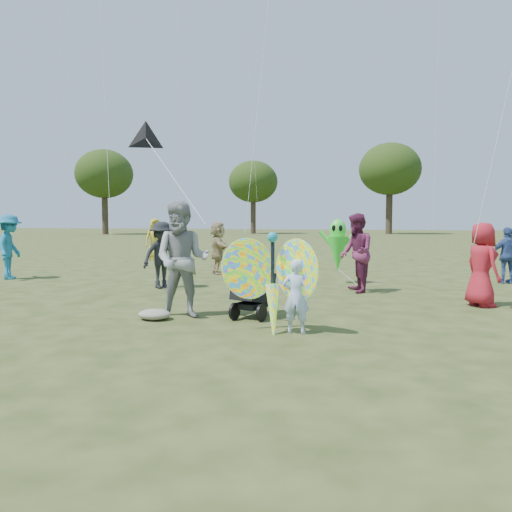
{
  "coord_description": "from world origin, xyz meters",
  "views": [
    {
      "loc": [
        2.0,
        -6.75,
        1.73
      ],
      "look_at": [
        -0.2,
        1.5,
        1.1
      ],
      "focal_mm": 35.0,
      "sensor_mm": 36.0,
      "label": 1
    }
  ],
  "objects_px": {
    "crowd_c": "(508,255)",
    "alien_kite": "(338,248)",
    "adult_man": "(182,260)",
    "crowd_g": "(155,239)",
    "crowd_d": "(218,248)",
    "crowd_i": "(10,247)",
    "crowd_b": "(162,255)",
    "child_girl": "(296,296)",
    "butterfly_kite": "(273,282)",
    "jogging_stroller": "(254,282)",
    "crowd_a": "(482,265)",
    "crowd_e": "(356,253)"
  },
  "relations": [
    {
      "from": "child_girl",
      "to": "crowd_g",
      "type": "bearing_deg",
      "value": -56.59
    },
    {
      "from": "crowd_a",
      "to": "crowd_g",
      "type": "distance_m",
      "value": 14.58
    },
    {
      "from": "jogging_stroller",
      "to": "butterfly_kite",
      "type": "relative_size",
      "value": 0.64
    },
    {
      "from": "crowd_b",
      "to": "crowd_e",
      "type": "bearing_deg",
      "value": -50.83
    },
    {
      "from": "crowd_g",
      "to": "alien_kite",
      "type": "height_order",
      "value": "crowd_g"
    },
    {
      "from": "adult_man",
      "to": "alien_kite",
      "type": "bearing_deg",
      "value": 60.88
    },
    {
      "from": "crowd_d",
      "to": "crowd_g",
      "type": "height_order",
      "value": "crowd_g"
    },
    {
      "from": "jogging_stroller",
      "to": "butterfly_kite",
      "type": "bearing_deg",
      "value": -45.84
    },
    {
      "from": "child_girl",
      "to": "crowd_e",
      "type": "bearing_deg",
      "value": -98.51
    },
    {
      "from": "crowd_g",
      "to": "adult_man",
      "type": "bearing_deg",
      "value": -103.89
    },
    {
      "from": "crowd_c",
      "to": "child_girl",
      "type": "bearing_deg",
      "value": 42.53
    },
    {
      "from": "alien_kite",
      "to": "crowd_a",
      "type": "bearing_deg",
      "value": -42.35
    },
    {
      "from": "crowd_d",
      "to": "butterfly_kite",
      "type": "height_order",
      "value": "crowd_d"
    },
    {
      "from": "jogging_stroller",
      "to": "crowd_a",
      "type": "bearing_deg",
      "value": 43.98
    },
    {
      "from": "crowd_b",
      "to": "crowd_e",
      "type": "distance_m",
      "value": 4.79
    },
    {
      "from": "crowd_b",
      "to": "butterfly_kite",
      "type": "relative_size",
      "value": 0.96
    },
    {
      "from": "child_girl",
      "to": "alien_kite",
      "type": "bearing_deg",
      "value": -91.13
    },
    {
      "from": "crowd_d",
      "to": "butterfly_kite",
      "type": "xyz_separation_m",
      "value": [
        3.52,
        -7.54,
        -0.06
      ]
    },
    {
      "from": "crowd_i",
      "to": "crowd_g",
      "type": "bearing_deg",
      "value": -28.82
    },
    {
      "from": "adult_man",
      "to": "crowd_i",
      "type": "height_order",
      "value": "adult_man"
    },
    {
      "from": "child_girl",
      "to": "butterfly_kite",
      "type": "bearing_deg",
      "value": -1.62
    },
    {
      "from": "crowd_c",
      "to": "crowd_e",
      "type": "distance_m",
      "value": 4.71
    },
    {
      "from": "adult_man",
      "to": "alien_kite",
      "type": "relative_size",
      "value": 1.17
    },
    {
      "from": "crowd_b",
      "to": "crowd_g",
      "type": "bearing_deg",
      "value": 60.61
    },
    {
      "from": "child_girl",
      "to": "alien_kite",
      "type": "height_order",
      "value": "alien_kite"
    },
    {
      "from": "crowd_c",
      "to": "butterfly_kite",
      "type": "xyz_separation_m",
      "value": [
        -4.81,
        -7.3,
        0.01
      ]
    },
    {
      "from": "adult_man",
      "to": "crowd_c",
      "type": "distance_m",
      "value": 9.34
    },
    {
      "from": "crowd_i",
      "to": "adult_man",
      "type": "bearing_deg",
      "value": -141.63
    },
    {
      "from": "crowd_c",
      "to": "crowd_g",
      "type": "xyz_separation_m",
      "value": [
        -12.83,
        4.92,
        0.12
      ]
    },
    {
      "from": "adult_man",
      "to": "crowd_g",
      "type": "xyz_separation_m",
      "value": [
        -6.23,
        11.53,
        -0.13
      ]
    },
    {
      "from": "crowd_c",
      "to": "crowd_i",
      "type": "xyz_separation_m",
      "value": [
        -13.69,
        -2.61,
        0.17
      ]
    },
    {
      "from": "crowd_c",
      "to": "jogging_stroller",
      "type": "relative_size",
      "value": 1.37
    },
    {
      "from": "butterfly_kite",
      "to": "crowd_g",
      "type": "bearing_deg",
      "value": 123.24
    },
    {
      "from": "crowd_e",
      "to": "crowd_i",
      "type": "xyz_separation_m",
      "value": [
        -9.85,
        0.11,
        -0.0
      ]
    },
    {
      "from": "crowd_a",
      "to": "butterfly_kite",
      "type": "height_order",
      "value": "crowd_a"
    },
    {
      "from": "crowd_b",
      "to": "alien_kite",
      "type": "height_order",
      "value": "alien_kite"
    },
    {
      "from": "crowd_c",
      "to": "alien_kite",
      "type": "distance_m",
      "value": 4.59
    },
    {
      "from": "adult_man",
      "to": "jogging_stroller",
      "type": "bearing_deg",
      "value": 11.51
    },
    {
      "from": "adult_man",
      "to": "crowd_g",
      "type": "relative_size",
      "value": 1.15
    },
    {
      "from": "butterfly_kite",
      "to": "crowd_c",
      "type": "bearing_deg",
      "value": 56.61
    },
    {
      "from": "crowd_e",
      "to": "butterfly_kite",
      "type": "bearing_deg",
      "value": -28.91
    },
    {
      "from": "crowd_c",
      "to": "crowd_d",
      "type": "bearing_deg",
      "value": -17.77
    },
    {
      "from": "crowd_c",
      "to": "alien_kite",
      "type": "relative_size",
      "value": 0.88
    },
    {
      "from": "crowd_i",
      "to": "butterfly_kite",
      "type": "bearing_deg",
      "value": -140.13
    },
    {
      "from": "jogging_stroller",
      "to": "crowd_e",
      "type": "bearing_deg",
      "value": 81.81
    },
    {
      "from": "crowd_e",
      "to": "butterfly_kite",
      "type": "xyz_separation_m",
      "value": [
        -0.97,
        -4.59,
        -0.17
      ]
    },
    {
      "from": "crowd_d",
      "to": "crowd_i",
      "type": "distance_m",
      "value": 6.07
    },
    {
      "from": "crowd_c",
      "to": "crowd_g",
      "type": "bearing_deg",
      "value": -37.14
    },
    {
      "from": "jogging_stroller",
      "to": "adult_man",
      "type": "bearing_deg",
      "value": -145.12
    },
    {
      "from": "crowd_d",
      "to": "crowd_i",
      "type": "xyz_separation_m",
      "value": [
        -5.36,
        -2.85,
        0.11
      ]
    }
  ]
}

